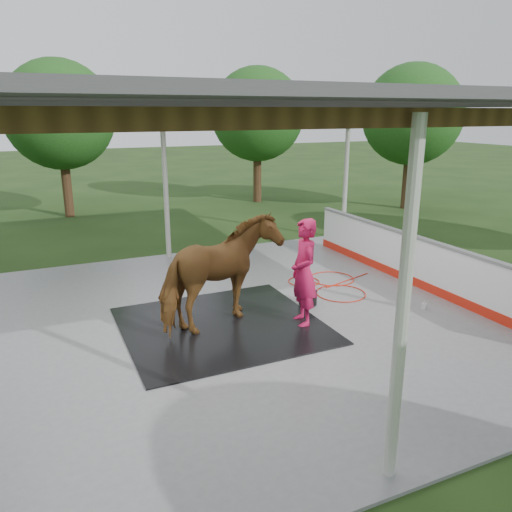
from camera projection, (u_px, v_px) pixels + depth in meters
name	position (u px, v px, depth m)	size (l,w,h in m)	color
ground	(232.00, 321.00, 9.66)	(100.00, 100.00, 0.00)	#1E3814
concrete_slab	(232.00, 320.00, 9.65)	(12.00, 10.00, 0.05)	slate
pavilion_structure	(229.00, 108.00, 8.55)	(12.60, 10.60, 4.05)	beige
dasher_board	(420.00, 263.00, 11.31)	(0.16, 8.00, 1.15)	red
tree_belt	(227.00, 118.00, 9.51)	(28.00, 28.00, 5.80)	#382314
rubber_mat	(222.00, 325.00, 9.33)	(3.58, 3.35, 0.03)	black
horse	(221.00, 273.00, 9.04)	(1.09, 2.39, 2.02)	brown
handler	(304.00, 273.00, 9.17)	(0.74, 0.48, 2.02)	#C31448
wash_bucket	(308.00, 296.00, 10.34)	(0.38, 0.38, 0.35)	black
soap_bottle_a	(405.00, 300.00, 10.27)	(0.10, 0.10, 0.26)	silver
soap_bottle_b	(424.00, 305.00, 10.10)	(0.08, 0.08, 0.18)	#338CD8
hose_coil	(330.00, 285.00, 11.50)	(2.11, 2.02, 0.02)	red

